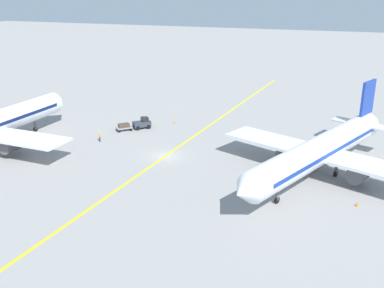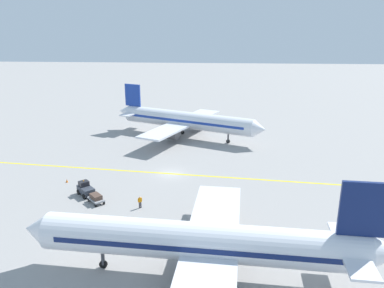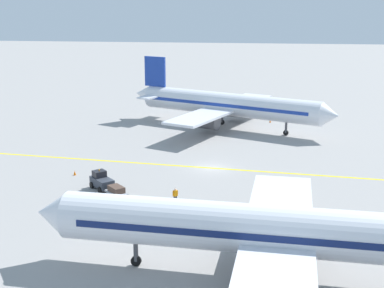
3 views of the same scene
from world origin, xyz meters
name	(u,v)px [view 3 (image 3 of 3)]	position (x,y,z in m)	size (l,w,h in m)	color
ground_plane	(212,168)	(0.00, 0.00, 0.00)	(400.00, 400.00, 0.00)	gray
apron_yellow_centreline	(212,168)	(0.00, 0.00, 0.00)	(0.40, 120.00, 0.01)	yellow
airplane_at_gate	(227,105)	(-21.66, 0.34, 3.71)	(27.82, 33.87, 10.60)	silver
airplane_adjacent_stand	(270,231)	(25.98, 6.58, 3.71)	(28.27, 35.53, 10.60)	silver
baggage_tug_dark	(102,181)	(8.92, -11.05, 0.90)	(3.20, 3.16, 2.11)	#333842
baggage_cart_trailing	(116,191)	(11.30, -8.77, 0.76)	(2.85, 2.81, 1.24)	gray
ground_crew_worker	(175,196)	(12.32, -2.48, 0.91)	(0.38, 0.50, 1.68)	#23232D
traffic_cone_near_nose	(75,173)	(4.73, -15.55, 0.28)	(0.32, 0.32, 0.55)	orange
traffic_cone_mid_apron	(270,121)	(-26.42, 7.37, 0.28)	(0.32, 0.32, 0.55)	orange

